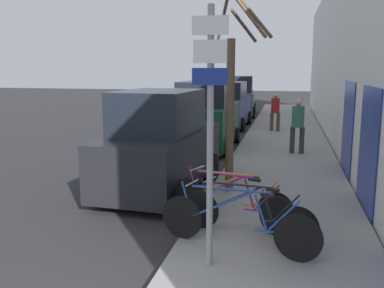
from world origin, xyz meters
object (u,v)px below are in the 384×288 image
at_px(bicycle_0, 236,223).
at_px(parked_car_2, 227,106).
at_px(parked_car_0, 161,146).
at_px(pedestrian_near, 298,122).
at_px(bicycle_1, 247,214).
at_px(parked_car_1, 206,118).
at_px(street_tree, 232,97).
at_px(bicycle_3, 230,199).
at_px(signpost, 210,124).
at_px(pedestrian_far, 275,109).
at_px(bicycle_2, 231,203).
at_px(parked_car_3, 239,98).

relative_size(bicycle_0, parked_car_2, 0.57).
bearing_deg(parked_car_0, pedestrian_near, 57.87).
relative_size(bicycle_1, parked_car_0, 0.51).
xyz_separation_m(parked_car_1, parked_car_2, (-0.04, 5.70, -0.08)).
bearing_deg(street_tree, bicycle_3, -82.83).
relative_size(signpost, pedestrian_far, 2.16).
bearing_deg(bicycle_2, parked_car_3, 29.90).
distance_m(bicycle_0, parked_car_1, 9.16).
relative_size(bicycle_1, bicycle_2, 0.99).
bearing_deg(street_tree, bicycle_2, -82.52).
height_order(bicycle_1, bicycle_3, bicycle_1).
height_order(bicycle_2, parked_car_3, parked_car_3).
distance_m(bicycle_3, parked_car_3, 18.64).
xyz_separation_m(bicycle_1, parked_car_0, (-2.34, 2.88, 0.53)).
xyz_separation_m(parked_car_0, pedestrian_near, (3.26, 4.48, 0.10)).
relative_size(parked_car_1, street_tree, 0.92).
relative_size(parked_car_1, pedestrian_near, 2.41).
bearing_deg(bicycle_2, signpost, -159.50).
bearing_deg(bicycle_2, bicycle_1, -122.99).
bearing_deg(parked_car_1, pedestrian_near, -17.08).
bearing_deg(parked_car_3, pedestrian_far, -74.77).
distance_m(parked_car_2, parked_car_3, 5.24).
height_order(signpost, parked_car_1, signpost).
relative_size(parked_car_2, pedestrian_far, 2.69).
bearing_deg(parked_car_1, bicycle_2, -75.70).
xyz_separation_m(bicycle_0, parked_car_3, (-2.23, 19.83, 0.51)).
distance_m(signpost, street_tree, 3.82).
xyz_separation_m(bicycle_3, parked_car_3, (-1.97, 18.53, 0.54)).
distance_m(bicycle_1, parked_car_2, 14.26).
distance_m(parked_car_0, parked_car_1, 5.49).
relative_size(bicycle_0, pedestrian_near, 1.43).
height_order(parked_car_1, parked_car_3, parked_car_1).
bearing_deg(parked_car_2, street_tree, -80.02).
bearing_deg(bicycle_1, pedestrian_near, 9.20).
bearing_deg(bicycle_3, street_tree, 25.93).
bearing_deg(parked_car_0, bicycle_3, -43.07).
distance_m(parked_car_1, parked_car_2, 5.70).
relative_size(bicycle_2, parked_car_3, 0.52).
bearing_deg(street_tree, parked_car_1, 106.37).
bearing_deg(parked_car_0, bicycle_2, -45.83).
bearing_deg(pedestrian_far, bicycle_0, -85.19).
bearing_deg(parked_car_3, bicycle_3, -87.33).
xyz_separation_m(signpost, pedestrian_far, (0.48, 13.29, -1.06)).
distance_m(bicycle_0, parked_car_2, 14.76).
bearing_deg(parked_car_2, parked_car_1, -88.17).
xyz_separation_m(bicycle_3, pedestrian_far, (0.44, 11.39, 0.57)).
relative_size(parked_car_2, street_tree, 0.96).
bearing_deg(parked_car_2, signpost, -81.42).
bearing_deg(pedestrian_far, bicycle_3, -86.60).
xyz_separation_m(parked_car_1, pedestrian_near, (3.20, -1.01, 0.07)).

